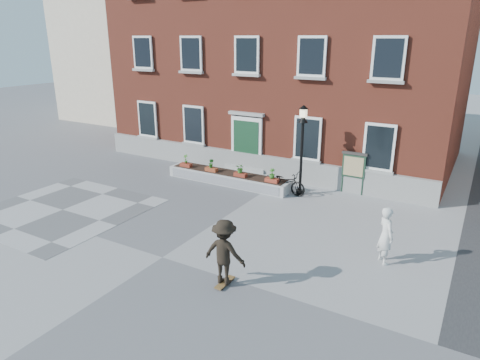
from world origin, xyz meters
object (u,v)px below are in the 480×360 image
Objects in this scene: bicycle at (285,182)px; lamp_post at (302,138)px; skateboarder at (224,252)px; notice_board at (354,166)px; bystander at (386,235)px.

bicycle is 0.50× the size of lamp_post.
lamp_post is 2.01× the size of skateboarder.
skateboarder reaches higher than notice_board.
lamp_post is at bearing -146.35° from notice_board.
notice_board reaches higher than bystander.
lamp_post reaches higher than bystander.
skateboarder is at bearing 95.16° from bystander.
skateboarder is (1.64, -7.55, 0.49)m from bicycle.
notice_board is at bearing -55.16° from bicycle.
notice_board is (1.94, 1.29, -1.28)m from lamp_post.
bicycle is at bearing 12.40° from bystander.
lamp_post is at bearing -65.46° from bicycle.
skateboarder is (1.01, -7.79, -1.53)m from lamp_post.
bicycle is 1.06× the size of notice_board.
bystander is 0.97× the size of notice_board.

